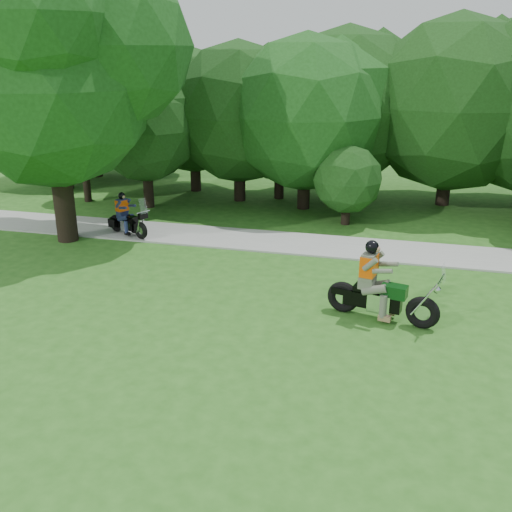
# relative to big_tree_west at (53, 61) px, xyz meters

# --- Properties ---
(ground) EXTENTS (100.00, 100.00, 0.00)m
(ground) POSITION_rel_big_tree_west_xyz_m (10.54, -6.85, -5.76)
(ground) COLOR #295E1B
(ground) RESTS_ON ground
(walkway) EXTENTS (60.00, 2.20, 0.06)m
(walkway) POSITION_rel_big_tree_west_xyz_m (10.54, 1.15, -5.73)
(walkway) COLOR #989893
(walkway) RESTS_ON ground
(tree_line) EXTENTS (39.63, 11.25, 7.78)m
(tree_line) POSITION_rel_big_tree_west_xyz_m (11.43, 7.56, -2.04)
(tree_line) COLOR black
(tree_line) RESTS_ON ground
(big_tree_west) EXTENTS (8.64, 6.56, 9.96)m
(big_tree_west) POSITION_rel_big_tree_west_xyz_m (0.00, 0.00, 0.00)
(big_tree_west) COLOR black
(big_tree_west) RESTS_ON ground
(chopper_motorcycle) EXTENTS (2.69, 1.06, 1.94)m
(chopper_motorcycle) POSITION_rel_big_tree_west_xyz_m (10.48, -3.88, -5.04)
(chopper_motorcycle) COLOR black
(chopper_motorcycle) RESTS_ON ground
(touring_motorcycle) EXTENTS (1.83, 1.17, 1.48)m
(touring_motorcycle) POSITION_rel_big_tree_west_xyz_m (1.75, 0.56, -5.16)
(touring_motorcycle) COLOR black
(touring_motorcycle) RESTS_ON walkway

